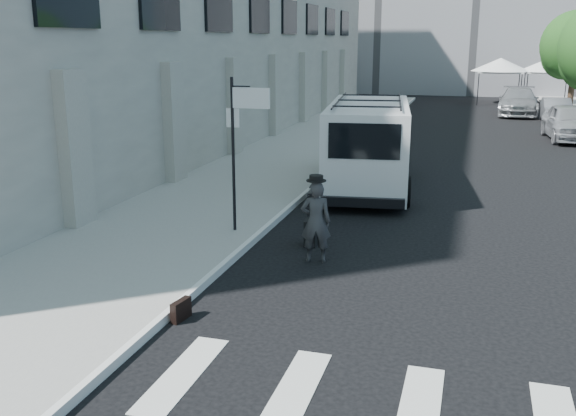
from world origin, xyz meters
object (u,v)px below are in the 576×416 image
Objects in this scene: businessman at (316,222)px; briefcase at (181,310)px; parked_car_a at (570,122)px; parked_car_c at (518,102)px; suitcase at (311,232)px; cargo_van at (368,145)px; parked_car_b at (556,111)px.

businessman is 3.86× the size of briefcase.
parked_car_c is (-1.70, 9.96, -0.02)m from parked_car_a.
cargo_van is (0.24, 6.13, 1.03)m from suitcase.
businessman reaches higher than parked_car_a.
businessman reaches higher than parked_car_b.
businessman is 0.35× the size of parked_car_a.
briefcase is at bearing -99.16° from parked_car_c.
parked_car_c is at bearing 117.31° from parked_car_b.
parked_car_b is (7.17, 25.80, -0.18)m from businessman.
cargo_van reaches higher than parked_car_c.
parked_car_a reaches higher than parked_car_c.
suitcase is at bearing -116.05° from parked_car_a.
cargo_van is at bearing -124.52° from parked_car_a.
parked_car_b is (0.10, 6.48, -0.15)m from parked_car_a.
cargo_van reaches higher than businessman.
parked_car_a is (7.19, 12.19, -0.52)m from cargo_van.
businessman reaches higher than briefcase.
parked_car_c is at bearing 87.69° from briefcase.
briefcase is at bearing -106.37° from parked_car_b.
cargo_van is 20.05m from parked_car_b.
cargo_van reaches higher than parked_car_b.
cargo_van is 22.83m from parked_car_c.
suitcase is at bearing -106.86° from parked_car_b.
briefcase is at bearing -108.90° from suitcase.
businessman is 0.24× the size of cargo_van.
suitcase is 28.86m from parked_car_c.
parked_car_c is at bearing 95.71° from parked_car_a.
parked_car_a is 10.11m from parked_car_c.
parked_car_c is (5.72, 28.28, 0.50)m from suitcase.
parked_car_c is at bearing 68.77° from cargo_van.
parked_car_a is at bearing 78.93° from briefcase.
suitcase is at bearing -99.53° from cargo_van.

